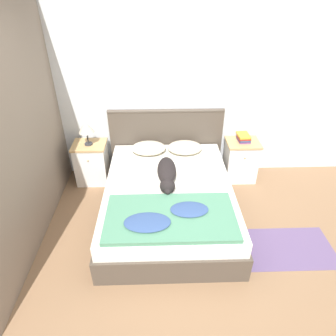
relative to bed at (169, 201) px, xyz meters
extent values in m
plane|color=#896647|center=(-0.03, -1.01, -0.25)|extent=(16.00, 16.00, 0.00)
cube|color=silver|center=(-0.03, 1.12, 1.03)|extent=(9.00, 0.06, 2.55)
cube|color=gray|center=(-1.52, 0.04, 1.03)|extent=(0.06, 3.10, 2.55)
cube|color=#4C4238|center=(0.00, 0.00, -0.09)|extent=(1.57, 2.04, 0.31)
cube|color=silver|center=(0.00, 0.00, 0.16)|extent=(1.51, 1.98, 0.19)
cube|color=#4C4238|center=(0.00, 1.04, 0.26)|extent=(1.65, 0.04, 1.01)
cylinder|color=#4C4238|center=(0.00, 1.04, 0.76)|extent=(1.65, 0.06, 0.06)
cube|color=white|center=(-1.09, 0.82, 0.05)|extent=(0.44, 0.37, 0.59)
cube|color=tan|center=(-1.09, 0.82, 0.36)|extent=(0.47, 0.39, 0.03)
sphere|color=tan|center=(-1.09, 0.63, 0.22)|extent=(0.02, 0.02, 0.02)
cube|color=white|center=(1.09, 0.82, 0.05)|extent=(0.44, 0.37, 0.59)
cube|color=tan|center=(1.09, 0.82, 0.36)|extent=(0.47, 0.39, 0.03)
sphere|color=tan|center=(1.09, 0.63, 0.22)|extent=(0.02, 0.02, 0.02)
ellipsoid|color=beige|center=(-0.26, 0.78, 0.32)|extent=(0.49, 0.38, 0.13)
ellipsoid|color=beige|center=(0.26, 0.78, 0.32)|extent=(0.49, 0.38, 0.13)
cube|color=#4C8466|center=(0.00, -0.61, 0.28)|extent=(1.34, 0.73, 0.05)
ellipsoid|color=#334C7F|center=(-0.23, -0.71, 0.32)|extent=(0.47, 0.29, 0.04)
ellipsoid|color=#334C7F|center=(0.20, -0.53, 0.31)|extent=(0.40, 0.26, 0.04)
ellipsoid|color=black|center=(-0.02, 0.17, 0.34)|extent=(0.23, 0.56, 0.18)
sphere|color=black|center=(-0.02, -0.15, 0.34)|extent=(0.18, 0.18, 0.18)
ellipsoid|color=black|center=(-0.02, -0.23, 0.32)|extent=(0.08, 0.10, 0.07)
cone|color=black|center=(-0.07, -0.14, 0.41)|extent=(0.06, 0.06, 0.06)
cone|color=black|center=(0.03, -0.14, 0.41)|extent=(0.06, 0.06, 0.06)
ellipsoid|color=black|center=(0.02, 0.41, 0.29)|extent=(0.16, 0.25, 0.06)
cube|color=#703D7F|center=(1.10, 0.85, 0.39)|extent=(0.17, 0.20, 0.03)
cube|color=#285689|center=(1.10, 0.85, 0.41)|extent=(0.16, 0.20, 0.02)
cube|color=#AD2D28|center=(1.09, 0.84, 0.44)|extent=(0.17, 0.20, 0.03)
cube|color=gold|center=(1.09, 0.85, 0.47)|extent=(0.17, 0.23, 0.03)
cylinder|color=#2D2D33|center=(-1.09, 0.81, 0.38)|extent=(0.11, 0.11, 0.02)
cylinder|color=#2D2D33|center=(-1.09, 0.81, 0.48)|extent=(0.02, 0.02, 0.17)
cone|color=beige|center=(-1.09, 0.81, 0.64)|extent=(0.21, 0.21, 0.15)
cube|color=#604C75|center=(1.35, -0.59, -0.24)|extent=(1.01, 0.63, 0.00)
camera|label=1|loc=(-0.10, -2.91, 2.38)|focal=32.00mm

